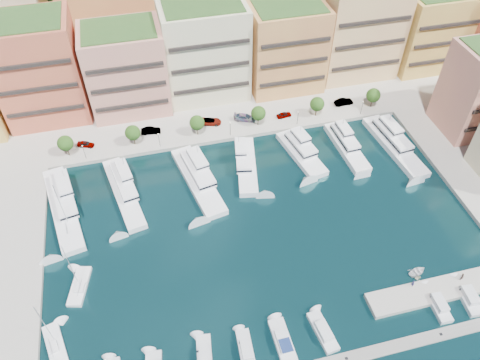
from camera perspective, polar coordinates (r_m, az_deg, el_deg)
The scene contains 48 objects.
ground at distance 100.00m, azimuth 2.94°, elevation -6.25°, with size 400.00×400.00×0.00m, color black.
north_quay at distance 145.12m, azimuth -4.03°, elevation 12.86°, with size 220.00×64.00×2.00m, color #9E998E.
hillside at distance 186.83m, azimuth -7.09°, elevation 20.61°, with size 240.00×40.00×58.00m, color #223817.
finger_pier at distance 100.06m, azimuth 23.84°, elevation -12.11°, with size 32.00×5.00×2.00m, color #9E998E.
apartment_1 at distance 129.98m, azimuth -23.28°, elevation 12.27°, with size 20.00×16.50×26.80m.
apartment_2 at distance 127.06m, azimuth -13.71°, elevation 12.96°, with size 20.00×15.50×22.80m.
apartment_3 at distance 129.20m, azimuth -4.36°, elevation 15.53°, with size 22.00×16.50×25.80m.
apartment_4 at distance 132.87m, azimuth 5.55°, elevation 15.87°, with size 20.00×15.50×23.80m.
apartment_5 at distance 141.88m, azimuth 14.21°, elevation 17.48°, with size 22.00×16.50×26.80m.
apartment_6 at distance 152.18m, azimuth 22.19°, elevation 16.67°, with size 20.00×15.50×22.80m.
backblock_1 at distance 146.48m, azimuth -15.53°, elevation 18.90°, with size 26.00×18.00×30.00m, color #E2A954.
backblock_2 at distance 148.47m, azimuth -3.31°, elevation 20.78°, with size 26.00×18.00×30.00m, color #E8C57B.
tree_0 at distance 119.63m, azimuth -20.53°, elevation 4.21°, with size 3.80×3.80×5.65m.
tree_1 at distance 117.99m, azimuth -12.95°, elevation 5.63°, with size 3.80×3.80×5.65m.
tree_2 at distance 118.50m, azimuth -5.26°, elevation 6.96°, with size 3.80×3.80×5.65m.
tree_3 at distance 121.15m, azimuth 2.26°, elevation 8.14°, with size 3.80×3.80×5.65m.
tree_4 at distance 125.79m, azimuth 9.38°, elevation 9.12°, with size 3.80×3.80×5.65m.
tree_5 at distance 132.21m, azimuth 15.94°, elevation 9.90°, with size 3.80×3.80×5.65m.
lamppost_0 at distance 117.84m, azimuth -18.54°, elevation 3.52°, with size 0.30×0.30×4.20m.
lamppost_1 at distance 116.73m, azimuth -9.87°, elevation 5.10°, with size 0.30×0.30×4.20m.
lamppost_2 at distance 118.39m, azimuth -1.21°, elevation 6.55°, with size 0.30×0.30×4.20m.
lamppost_3 at distance 122.69m, azimuth 7.08°, elevation 7.80°, with size 0.30×0.30×4.20m.
lamppost_4 at distance 129.38m, azimuth 14.70°, elevation 8.80°, with size 0.30×0.30×4.20m.
yacht_0 at distance 110.38m, azimuth -20.80°, elevation -2.72°, with size 9.46×26.11×7.30m.
yacht_1 at distance 109.47m, azimuth -14.03°, elevation -1.14°, with size 8.50×23.38×7.30m.
yacht_2 at distance 109.37m, azimuth -5.23°, elevation 0.41°, with size 9.46×23.91×7.30m.
yacht_3 at distance 112.36m, azimuth 0.71°, elevation 2.17°, with size 7.93×19.62×7.30m.
yacht_4 at distance 116.44m, azimuth 7.39°, elevation 3.53°, with size 8.20×18.06×7.30m.
yacht_5 at distance 120.21m, azimuth 12.77°, elevation 4.31°, with size 5.17×18.53×7.30m.
yacht_6 at distance 123.84m, azimuth 18.16°, elevation 4.39°, with size 7.13×23.77×7.30m.
cruiser_3 at distance 85.76m, azimuth 0.74°, elevation -20.07°, with size 2.84×7.63×2.55m.
cruiser_4 at distance 86.71m, azimuth 5.25°, elevation -19.03°, with size 2.99×8.51×2.66m.
cruiser_5 at distance 88.44m, azimuth 10.08°, elevation -17.76°, with size 3.48×8.25×2.55m.
cruiser_8 at distance 96.94m, azimuth 22.91°, elevation -13.75°, with size 2.75×7.88×2.55m.
cruiser_9 at distance 100.12m, azimuth 25.99°, elevation -12.65°, with size 3.38×8.25×2.55m.
sailboat_2 at distance 106.60m, azimuth -20.12°, elevation -5.41°, with size 3.85×8.48×13.20m.
sailboat_0 at distance 92.22m, azimuth -21.59°, elevation -18.21°, with size 4.78×8.72×13.20m.
sailboat_1 at distance 96.87m, azimuth -18.97°, elevation -12.20°, with size 4.88×8.96×13.20m.
tender_1 at distance 99.08m, azimuth 20.85°, elevation -11.07°, with size 1.24×1.43×0.75m, color beige.
tender_2 at distance 99.84m, azimuth 20.81°, elevation -10.42°, with size 2.69×3.77×0.78m, color white.
car_0 at distance 122.64m, azimuth -18.30°, elevation 4.19°, with size 1.67×4.16×1.42m, color gray.
car_1 at distance 122.40m, azimuth -10.83°, elevation 5.94°, with size 1.72×4.92×1.62m, color gray.
car_2 at distance 123.45m, azimuth -3.63°, elevation 7.16°, with size 2.60×5.64×1.57m, color gray.
car_3 at distance 124.42m, azimuth 0.60°, elevation 7.65°, with size 2.35×5.78×1.68m, color gray.
car_4 at distance 126.07m, azimuth 5.39°, elevation 7.93°, with size 1.63×4.06×1.38m, color gray.
car_5 at distance 132.91m, azimuth 12.53°, elevation 9.29°, with size 1.79×5.13×1.69m, color gray.
person_0 at distance 96.22m, azimuth 20.34°, elevation -11.72°, with size 0.60×0.40×1.66m, color #292851.
person_1 at distance 100.57m, azimuth 25.40°, elevation -10.59°, with size 0.86×0.67×1.76m, color brown.
Camera 1 is at (-19.81, -58.20, 78.87)m, focal length 35.00 mm.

